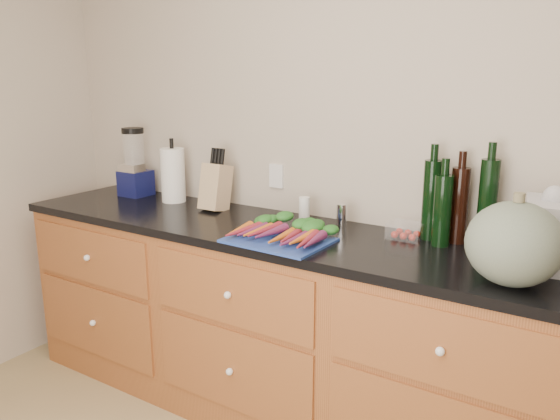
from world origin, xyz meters
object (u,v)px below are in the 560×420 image
Objects in this scene: cutting_board at (279,240)px; paper_towel at (173,175)px; squash at (514,244)px; knife_block at (216,187)px; carrots at (284,231)px; tomato_box at (406,231)px; blender_appliance at (135,166)px.

cutting_board is 1.41× the size of paper_towel.
squash is 1.33× the size of knife_block.
carrots is 2.83× the size of tomato_box.
carrots is (0.00, 0.04, 0.03)m from cutting_board.
blender_appliance is at bearing -179.57° from tomato_box.
knife_block reaches higher than carrots.
blender_appliance is (-1.19, 0.28, 0.14)m from carrots.
squash reaches higher than knife_block.
paper_towel is 1.24× the size of knife_block.
tomato_box is (0.44, 0.29, -0.00)m from carrots.
squash is 2.16× the size of tomato_box.
cutting_board is 1.00× the size of carrots.
cutting_board is at bearing -14.98° from blender_appliance.
knife_block is (-0.58, 0.26, 0.08)m from carrots.
carrots is 1.23m from blender_appliance.
paper_towel reaches higher than knife_block.
squash is 1.83m from paper_towel.
squash is (0.92, 0.01, 0.14)m from cutting_board.
tomato_box is at bearing 146.27° from squash.
tomato_box is (1.02, 0.03, -0.08)m from knife_block.
squash is 2.13m from blender_appliance.
carrots is 0.64m from knife_block.
tomato_box reaches higher than cutting_board.
tomato_box is at bearing 1.69° from knife_block.
squash is at bearing -8.33° from blender_appliance.
blender_appliance is 2.67× the size of tomato_box.
blender_appliance is 1.65× the size of knife_block.
paper_towel reaches higher than squash.
paper_towel is at bearing 176.35° from knife_block.
cutting_board is 1.24m from blender_appliance.
cutting_board is 1.32× the size of squash.
squash is at bearing -1.88° from carrots.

